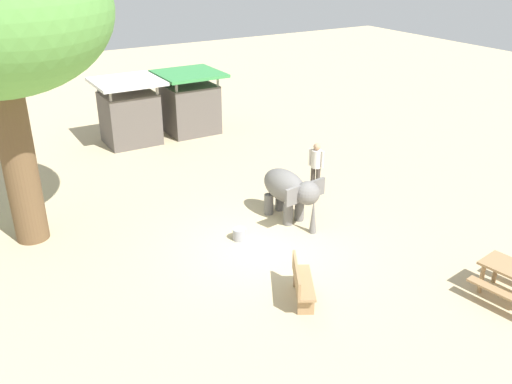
{
  "coord_description": "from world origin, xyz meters",
  "views": [
    {
      "loc": [
        -6.58,
        -10.65,
        7.37
      ],
      "look_at": [
        0.7,
        1.59,
        0.8
      ],
      "focal_mm": 38.39,
      "sensor_mm": 36.0,
      "label": 1
    }
  ],
  "objects_px": {
    "person_handler": "(316,164)",
    "market_stall_green": "(190,106)",
    "elephant": "(289,190)",
    "market_stall_white": "(130,115)",
    "wooden_bench": "(301,282)",
    "feed_bucket": "(239,234)"
  },
  "relations": [
    {
      "from": "person_handler",
      "to": "feed_bucket",
      "type": "xyz_separation_m",
      "value": [
        -3.63,
        -1.51,
        -0.79
      ]
    },
    {
      "from": "person_handler",
      "to": "market_stall_green",
      "type": "relative_size",
      "value": 0.64
    },
    {
      "from": "person_handler",
      "to": "feed_bucket",
      "type": "distance_m",
      "value": 4.01
    },
    {
      "from": "elephant",
      "to": "wooden_bench",
      "type": "bearing_deg",
      "value": -37.78
    },
    {
      "from": "market_stall_white",
      "to": "wooden_bench",
      "type": "bearing_deg",
      "value": -91.26
    },
    {
      "from": "elephant",
      "to": "market_stall_white",
      "type": "bearing_deg",
      "value": -176.95
    },
    {
      "from": "person_handler",
      "to": "wooden_bench",
      "type": "relative_size",
      "value": 1.14
    },
    {
      "from": "wooden_bench",
      "to": "market_stall_green",
      "type": "height_order",
      "value": "market_stall_green"
    },
    {
      "from": "elephant",
      "to": "market_stall_white",
      "type": "height_order",
      "value": "market_stall_white"
    },
    {
      "from": "elephant",
      "to": "market_stall_white",
      "type": "distance_m",
      "value": 8.9
    },
    {
      "from": "wooden_bench",
      "to": "market_stall_green",
      "type": "xyz_separation_m",
      "value": [
        2.87,
        12.11,
        0.67
      ]
    },
    {
      "from": "elephant",
      "to": "wooden_bench",
      "type": "height_order",
      "value": "elephant"
    },
    {
      "from": "elephant",
      "to": "person_handler",
      "type": "height_order",
      "value": "person_handler"
    },
    {
      "from": "elephant",
      "to": "feed_bucket",
      "type": "height_order",
      "value": "elephant"
    },
    {
      "from": "market_stall_white",
      "to": "market_stall_green",
      "type": "relative_size",
      "value": 1.0
    },
    {
      "from": "wooden_bench",
      "to": "elephant",
      "type": "bearing_deg",
      "value": 179.37
    },
    {
      "from": "person_handler",
      "to": "feed_bucket",
      "type": "relative_size",
      "value": 4.5
    },
    {
      "from": "market_stall_green",
      "to": "feed_bucket",
      "type": "relative_size",
      "value": 7.0
    },
    {
      "from": "market_stall_green",
      "to": "elephant",
      "type": "bearing_deg",
      "value": -96.03
    },
    {
      "from": "elephant",
      "to": "market_stall_green",
      "type": "height_order",
      "value": "market_stall_green"
    },
    {
      "from": "market_stall_green",
      "to": "feed_bucket",
      "type": "height_order",
      "value": "market_stall_green"
    },
    {
      "from": "wooden_bench",
      "to": "feed_bucket",
      "type": "bearing_deg",
      "value": -153.38
    }
  ]
}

